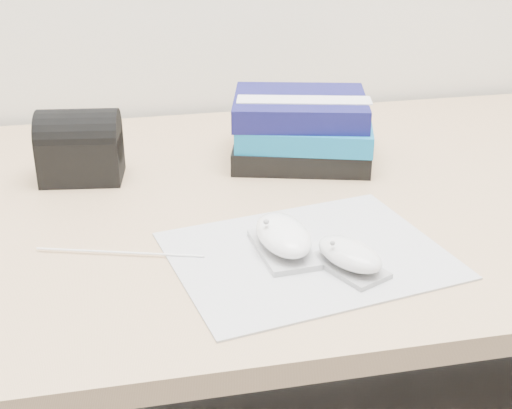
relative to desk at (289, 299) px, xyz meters
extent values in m
cube|color=tan|center=(0.00, -0.06, 0.22)|extent=(1.60, 0.80, 0.03)
cube|color=tan|center=(0.00, 0.32, -0.15)|extent=(1.52, 0.03, 0.35)
cube|color=#95969D|center=(-0.05, -0.26, 0.24)|extent=(0.37, 0.31, 0.00)
cube|color=#A8A8AA|center=(-0.08, -0.25, 0.24)|extent=(0.07, 0.12, 0.01)
ellipsoid|color=white|center=(-0.08, -0.25, 0.26)|extent=(0.07, 0.12, 0.03)
ellipsoid|color=#959597|center=(-0.10, -0.25, 0.28)|extent=(0.01, 0.01, 0.01)
cube|color=#939496|center=(-0.01, -0.31, 0.24)|extent=(0.09, 0.11, 0.01)
ellipsoid|color=white|center=(-0.01, -0.31, 0.26)|extent=(0.09, 0.11, 0.03)
ellipsoid|color=gray|center=(-0.03, -0.31, 0.27)|extent=(0.01, 0.01, 0.01)
cylinder|color=white|center=(-0.28, -0.21, 0.24)|extent=(0.21, 0.07, 0.00)
cube|color=black|center=(0.03, 0.06, 0.25)|extent=(0.26, 0.23, 0.04)
cube|color=#0E699F|center=(0.03, 0.06, 0.29)|extent=(0.25, 0.23, 0.03)
cube|color=#11114E|center=(0.03, 0.06, 0.32)|extent=(0.25, 0.21, 0.04)
cube|color=silver|center=(0.03, 0.04, 0.34)|extent=(0.22, 0.09, 0.00)
cube|color=black|center=(-0.32, 0.05, 0.27)|extent=(0.13, 0.10, 0.07)
cylinder|color=black|center=(-0.32, 0.05, 0.30)|extent=(0.13, 0.10, 0.08)
camera|label=1|loc=(-0.27, -1.01, 0.67)|focal=50.00mm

